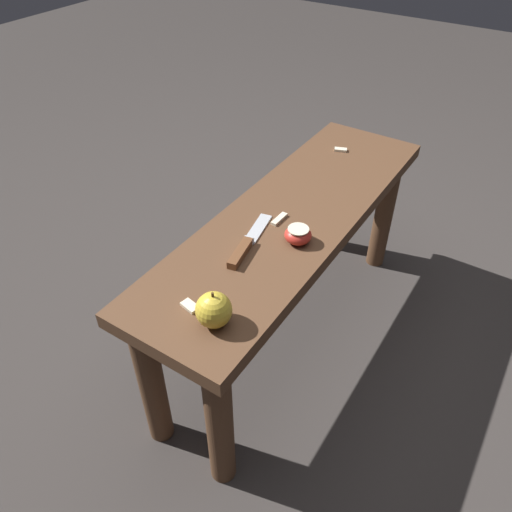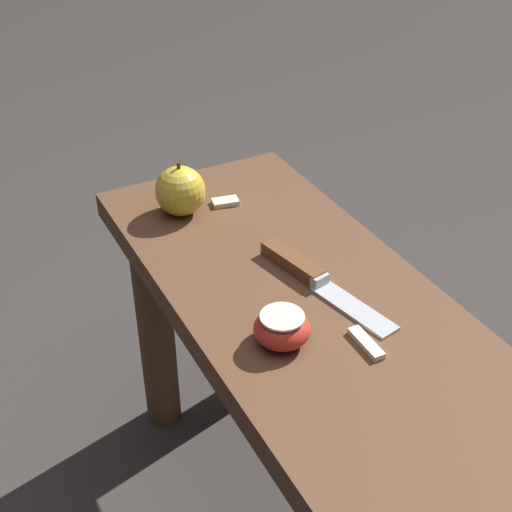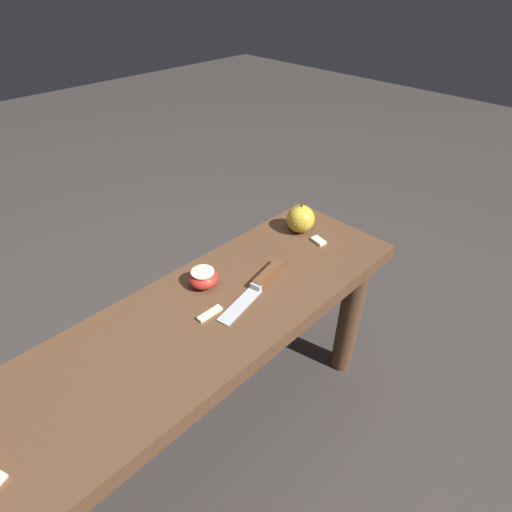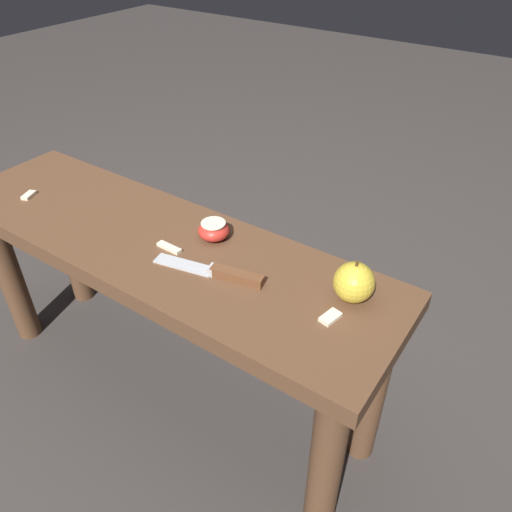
# 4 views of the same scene
# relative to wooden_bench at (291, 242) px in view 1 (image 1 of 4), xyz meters

# --- Properties ---
(ground_plane) EXTENTS (8.00, 8.00, 0.00)m
(ground_plane) POSITION_rel_wooden_bench_xyz_m (0.00, 0.00, -0.39)
(ground_plane) COLOR #383330
(wooden_bench) EXTENTS (1.14, 0.33, 0.49)m
(wooden_bench) POSITION_rel_wooden_bench_xyz_m (0.00, 0.00, 0.00)
(wooden_bench) COLOR brown
(wooden_bench) RESTS_ON ground_plane
(knife) EXTENTS (0.24, 0.08, 0.02)m
(knife) POSITION_rel_wooden_bench_xyz_m (-0.21, 0.02, 0.11)
(knife) COLOR #B7BABF
(knife) RESTS_ON wooden_bench
(apple_whole) EXTENTS (0.08, 0.08, 0.09)m
(apple_whole) POSITION_rel_wooden_bench_xyz_m (-0.45, -0.06, 0.14)
(apple_whole) COLOR gold
(apple_whole) RESTS_ON wooden_bench
(apple_cut) EXTENTS (0.07, 0.07, 0.04)m
(apple_cut) POSITION_rel_wooden_bench_xyz_m (-0.11, -0.07, 0.13)
(apple_cut) COLOR red
(apple_cut) RESTS_ON wooden_bench
(apple_slice_near_knife) EXTENTS (0.03, 0.05, 0.01)m
(apple_slice_near_knife) POSITION_rel_wooden_bench_xyz_m (-0.44, 0.01, 0.11)
(apple_slice_near_knife) COLOR beige
(apple_slice_near_knife) RESTS_ON wooden_bench
(apple_slice_center) EXTENTS (0.06, 0.02, 0.01)m
(apple_slice_center) POSITION_rel_wooden_bench_xyz_m (-0.05, 0.01, 0.11)
(apple_slice_center) COLOR beige
(apple_slice_center) RESTS_ON wooden_bench
(apple_slice_near_bowl) EXTENTS (0.03, 0.04, 0.01)m
(apple_slice_near_bowl) POSITION_rel_wooden_bench_xyz_m (0.39, 0.04, 0.11)
(apple_slice_near_bowl) COLOR beige
(apple_slice_near_bowl) RESTS_ON wooden_bench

